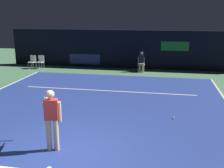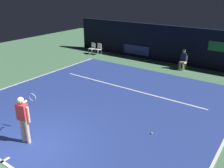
% 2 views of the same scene
% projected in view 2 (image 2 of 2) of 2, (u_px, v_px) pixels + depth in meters
% --- Properties ---
extents(ground_plane, '(32.75, 32.75, 0.00)m').
position_uv_depth(ground_plane, '(106.00, 101.00, 11.64)').
color(ground_plane, '#4C7A56').
extents(court_surface, '(10.81, 10.81, 0.01)m').
position_uv_depth(court_surface, '(106.00, 101.00, 11.63)').
color(court_surface, navy).
rests_on(court_surface, ground).
extents(line_baseline, '(10.81, 0.10, 0.01)m').
position_uv_depth(line_baseline, '(2.00, 162.00, 7.57)').
color(line_baseline, white).
rests_on(line_baseline, court_surface).
extents(line_sideline_right, '(0.10, 10.81, 0.01)m').
position_uv_depth(line_sideline_right, '(34.00, 78.00, 14.52)').
color(line_sideline_right, white).
rests_on(line_sideline_right, court_surface).
extents(line_service, '(8.43, 0.10, 0.01)m').
position_uv_depth(line_service, '(127.00, 89.00, 13.06)').
color(line_service, white).
rests_on(line_service, court_surface).
extents(line_centre_mark, '(0.10, 0.30, 0.01)m').
position_uv_depth(line_centre_mark, '(5.00, 160.00, 7.65)').
color(line_centre_mark, white).
rests_on(line_centre_mark, court_surface).
extents(back_wall, '(16.48, 0.33, 2.60)m').
position_uv_depth(back_wall, '(173.00, 45.00, 17.18)').
color(back_wall, black).
rests_on(back_wall, ground).
extents(tennis_player, '(0.79, 0.93, 1.73)m').
position_uv_depth(tennis_player, '(24.00, 117.00, 8.21)').
color(tennis_player, beige).
rests_on(tennis_player, ground).
extents(line_judge_on_chair, '(0.48, 0.56, 1.32)m').
position_uv_depth(line_judge_on_chair, '(183.00, 59.00, 15.93)').
color(line_judge_on_chair, white).
rests_on(line_judge_on_chair, ground).
extents(courtside_chair_near, '(0.48, 0.45, 0.88)m').
position_uv_depth(courtside_chair_near, '(92.00, 48.00, 19.81)').
color(courtside_chair_near, white).
rests_on(courtside_chair_near, ground).
extents(courtside_chair_far, '(0.46, 0.44, 0.88)m').
position_uv_depth(courtside_chair_far, '(99.00, 48.00, 19.61)').
color(courtside_chair_far, white).
rests_on(courtside_chair_far, ground).
extents(tennis_ball, '(0.07, 0.07, 0.07)m').
position_uv_depth(tennis_ball, '(152.00, 133.00, 8.99)').
color(tennis_ball, '#CCE033').
rests_on(tennis_ball, court_surface).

